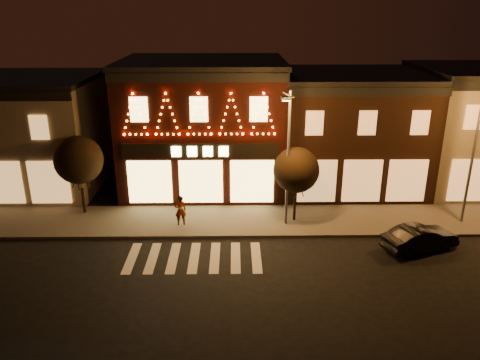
{
  "coord_description": "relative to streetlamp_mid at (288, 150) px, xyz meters",
  "views": [
    {
      "loc": [
        1.94,
        -16.12,
        11.41
      ],
      "look_at": [
        2.21,
        4.0,
        3.99
      ],
      "focal_mm": 35.42,
      "sensor_mm": 36.0,
      "label": 1
    }
  ],
  "objects": [
    {
      "name": "tree_left",
      "position": [
        -11.46,
        1.85,
        -1.11
      ],
      "size": [
        2.72,
        2.72,
        4.54
      ],
      "rotation": [
        0.0,
        0.0,
        -0.04
      ],
      "color": "black",
      "rests_on": "sidewalk_far"
    },
    {
      "name": "building_left",
      "position": [
        -17.73,
        6.7,
        -0.77
      ],
      "size": [
        12.2,
        8.28,
        7.3
      ],
      "color": "#766754",
      "rests_on": "ground"
    },
    {
      "name": "building_right_a",
      "position": [
        4.77,
        6.7,
        -0.67
      ],
      "size": [
        9.2,
        8.28,
        7.5
      ],
      "color": "black",
      "rests_on": "ground"
    },
    {
      "name": "sidewalk_far",
      "position": [
        -2.73,
        0.71,
        -4.36
      ],
      "size": [
        44.0,
        4.0,
        0.15
      ],
      "primitive_type": "cube",
      "color": "#47423D",
      "rests_on": "ground"
    },
    {
      "name": "ground",
      "position": [
        -4.73,
        -7.29,
        -4.44
      ],
      "size": [
        120.0,
        120.0,
        0.0
      ],
      "primitive_type": "plane",
      "color": "black",
      "rests_on": "ground"
    },
    {
      "name": "dark_sedan",
      "position": [
        6.39,
        -2.62,
        -3.8
      ],
      "size": [
        4.09,
        2.59,
        1.27
      ],
      "primitive_type": "imported",
      "rotation": [
        0.0,
        0.0,
        1.92
      ],
      "color": "black",
      "rests_on": "ground"
    },
    {
      "name": "building_pulp",
      "position": [
        -4.73,
        6.69,
        -0.27
      ],
      "size": [
        10.2,
        8.34,
        8.3
      ],
      "color": "black",
      "rests_on": "ground"
    },
    {
      "name": "streetlamp_mid",
      "position": [
        0.0,
        0.0,
        0.0
      ],
      "size": [
        0.69,
        1.67,
        7.3
      ],
      "rotation": [
        0.0,
        0.0,
        0.25
      ],
      "color": "#59595E",
      "rests_on": "sidewalk_far"
    },
    {
      "name": "pedestrian",
      "position": [
        -5.7,
        0.11,
        -3.44
      ],
      "size": [
        0.69,
        0.54,
        1.69
      ],
      "primitive_type": "imported",
      "rotation": [
        0.0,
        0.0,
        3.38
      ],
      "color": "gray",
      "rests_on": "sidewalk_far"
    },
    {
      "name": "tree_right",
      "position": [
        0.58,
        0.69,
        -1.36
      ],
      "size": [
        2.5,
        2.5,
        4.18
      ],
      "rotation": [
        0.0,
        0.0,
        -0.03
      ],
      "color": "black",
      "rests_on": "sidewalk_far"
    },
    {
      "name": "streetlamp_right",
      "position": [
        9.89,
        0.1,
        0.08
      ],
      "size": [
        0.51,
        1.71,
        7.45
      ],
      "rotation": [
        0.0,
        0.0,
        -0.12
      ],
      "color": "#59595E",
      "rests_on": "sidewalk_far"
    }
  ]
}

